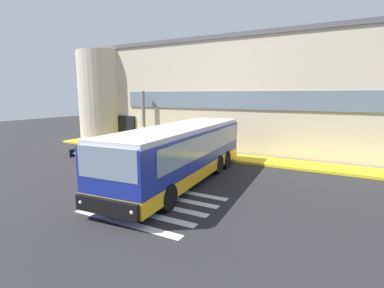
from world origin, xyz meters
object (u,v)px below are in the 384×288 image
at_px(passenger_near_column, 144,136).
at_px(passenger_by_doorway, 158,136).
at_px(bus_main_foreground, 181,154).
at_px(passenger_at_curb_edge, 166,137).
at_px(entry_support_column, 144,119).

xyz_separation_m(passenger_near_column, passenger_by_doorway, (0.91, 0.56, 0.00)).
distance_m(bus_main_foreground, passenger_at_curb_edge, 7.67).
xyz_separation_m(bus_main_foreground, passenger_near_column, (-6.53, 5.46, -0.25)).
bearing_deg(passenger_near_column, passenger_by_doorway, 31.72).
height_order(bus_main_foreground, passenger_by_doorway, bus_main_foreground).
xyz_separation_m(passenger_near_column, passenger_at_curb_edge, (1.70, 0.49, 0.03)).
height_order(entry_support_column, bus_main_foreground, entry_support_column).
xyz_separation_m(passenger_by_doorway, passenger_at_curb_edge, (0.79, -0.07, 0.03)).
height_order(passenger_near_column, passenger_by_doorway, same).
relative_size(entry_support_column, bus_main_foreground, 0.39).
bearing_deg(passenger_at_curb_edge, bus_main_foreground, -50.91).
bearing_deg(bus_main_foreground, passenger_near_column, 140.10).
bearing_deg(passenger_at_curb_edge, entry_support_column, 167.37).
xyz_separation_m(entry_support_column, passenger_at_curb_edge, (2.50, -0.56, -1.18)).
distance_m(entry_support_column, passenger_at_curb_edge, 2.82).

